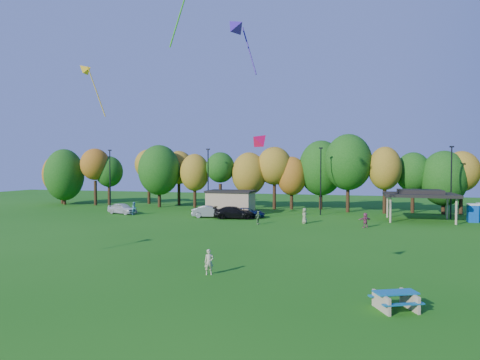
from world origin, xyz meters
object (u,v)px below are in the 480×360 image
(car_a, at_px, (122,208))
(car_d, at_px, (234,213))
(picnic_table, at_px, (396,299))
(car_c, at_px, (247,213))
(kite_flyer, at_px, (209,262))
(car_b, at_px, (210,212))

(car_a, relative_size, car_d, 0.84)
(picnic_table, height_order, car_c, car_c)
(kite_flyer, xyz_separation_m, car_b, (-9.46, 27.06, -0.03))
(picnic_table, xyz_separation_m, kite_flyer, (-10.47, 3.73, 0.28))
(picnic_table, bearing_deg, car_a, 111.85)
(car_b, xyz_separation_m, car_c, (4.68, 0.98, -0.11))
(car_b, relative_size, car_d, 0.87)
(picnic_table, distance_m, car_c, 35.24)
(kite_flyer, distance_m, car_a, 35.68)
(picnic_table, height_order, car_a, car_a)
(car_c, distance_m, car_d, 1.84)
(kite_flyer, distance_m, car_b, 28.66)
(car_c, bearing_deg, kite_flyer, 179.08)
(car_a, height_order, car_b, car_a)
(car_b, height_order, car_d, car_d)
(car_c, xyz_separation_m, car_d, (-1.32, -1.27, 0.12))
(picnic_table, height_order, car_b, car_b)
(picnic_table, relative_size, kite_flyer, 1.58)
(kite_flyer, height_order, car_b, kite_flyer)
(picnic_table, xyz_separation_m, car_b, (-19.93, 30.79, 0.25))
(car_a, distance_m, car_c, 17.67)
(car_c, bearing_deg, car_d, 123.46)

